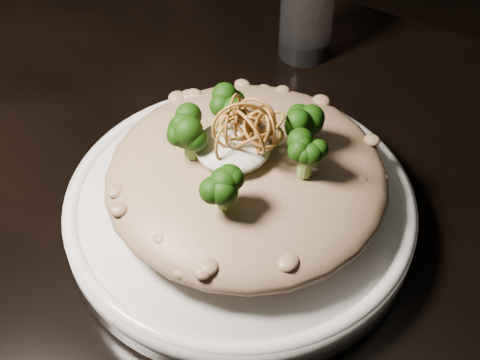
% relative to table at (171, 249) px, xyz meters
% --- Properties ---
extents(table, '(1.10, 0.80, 0.75)m').
position_rel_table_xyz_m(table, '(0.00, 0.00, 0.00)').
color(table, black).
rests_on(table, ground).
extents(plate, '(0.31, 0.31, 0.03)m').
position_rel_table_xyz_m(plate, '(0.08, 0.01, 0.10)').
color(plate, white).
rests_on(plate, table).
extents(risotto, '(0.24, 0.24, 0.05)m').
position_rel_table_xyz_m(risotto, '(0.08, 0.01, 0.14)').
color(risotto, brown).
rests_on(risotto, plate).
extents(broccoli, '(0.13, 0.13, 0.05)m').
position_rel_table_xyz_m(broccoli, '(0.08, 0.00, 0.19)').
color(broccoli, black).
rests_on(broccoli, risotto).
extents(cheese, '(0.06, 0.06, 0.02)m').
position_rel_table_xyz_m(cheese, '(0.07, 0.01, 0.18)').
color(cheese, silver).
rests_on(cheese, risotto).
extents(shallots, '(0.07, 0.07, 0.04)m').
position_rel_table_xyz_m(shallots, '(0.08, 0.01, 0.21)').
color(shallots, brown).
rests_on(shallots, cheese).
extents(drinking_glass, '(0.07, 0.07, 0.11)m').
position_rel_table_xyz_m(drinking_glass, '(0.01, 0.27, 0.14)').
color(drinking_glass, white).
rests_on(drinking_glass, table).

